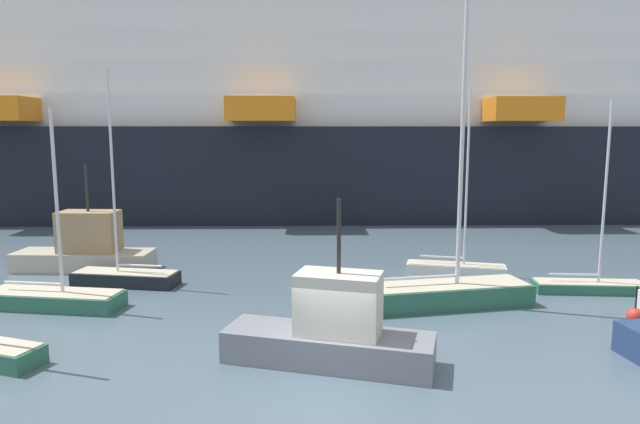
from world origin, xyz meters
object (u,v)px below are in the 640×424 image
(sailboat_4, at_px, (590,283))
(sailboat_6, at_px, (53,297))
(sailboat_1, at_px, (444,289))
(cruise_ship, at_px, (269,125))
(sailboat_5, at_px, (126,275))
(fishing_boat_1, at_px, (332,332))
(fishing_boat_2, at_px, (86,249))
(channel_buoy_0, at_px, (635,316))
(sailboat_3, at_px, (456,265))

(sailboat_4, xyz_separation_m, sailboat_6, (-22.63, -1.79, 0.04))
(sailboat_1, relative_size, cruise_ship, 0.11)
(sailboat_5, xyz_separation_m, fishing_boat_1, (9.16, -8.93, 0.56))
(sailboat_5, relative_size, fishing_boat_1, 1.47)
(fishing_boat_2, relative_size, channel_buoy_0, 4.92)
(sailboat_1, distance_m, cruise_ship, 30.95)
(channel_buoy_0, bearing_deg, fishing_boat_2, 160.09)
(channel_buoy_0, bearing_deg, sailboat_1, 160.63)
(sailboat_4, relative_size, sailboat_6, 1.05)
(fishing_boat_1, xyz_separation_m, cruise_ship, (-4.34, 34.36, 6.63))
(sailboat_6, distance_m, channel_buoy_0, 22.38)
(channel_buoy_0, xyz_separation_m, cruise_ship, (-15.64, 31.02, 7.34))
(sailboat_6, height_order, fishing_boat_2, sailboat_6)
(sailboat_6, relative_size, channel_buoy_0, 5.58)
(sailboat_5, distance_m, sailboat_6, 3.78)
(fishing_boat_2, bearing_deg, fishing_boat_1, -41.18)
(sailboat_1, height_order, fishing_boat_1, sailboat_1)
(sailboat_4, height_order, channel_buoy_0, sailboat_4)
(sailboat_4, distance_m, sailboat_6, 22.70)
(sailboat_4, distance_m, fishing_boat_1, 13.83)
(sailboat_1, distance_m, fishing_boat_2, 17.94)
(sailboat_4, height_order, fishing_boat_2, sailboat_4)
(sailboat_1, distance_m, channel_buoy_0, 6.91)
(sailboat_5, distance_m, fishing_boat_1, 12.80)
(fishing_boat_2, xyz_separation_m, channel_buoy_0, (23.35, -8.46, -0.80))
(sailboat_1, xyz_separation_m, sailboat_3, (1.82, 5.02, -0.23))
(sailboat_1, relative_size, channel_buoy_0, 10.01)
(fishing_boat_1, distance_m, fishing_boat_2, 16.86)
(sailboat_3, bearing_deg, cruise_ship, 128.75)
(fishing_boat_1, bearing_deg, fishing_boat_2, 151.76)
(fishing_boat_1, bearing_deg, sailboat_4, 48.51)
(sailboat_5, height_order, fishing_boat_2, sailboat_5)
(sailboat_5, distance_m, fishing_boat_2, 4.12)
(sailboat_1, height_order, sailboat_4, sailboat_1)
(sailboat_1, relative_size, fishing_boat_1, 2.14)
(sailboat_6, distance_m, fishing_boat_1, 12.33)
(sailboat_5, height_order, cruise_ship, cruise_ship)
(sailboat_1, bearing_deg, sailboat_5, 156.09)
(fishing_boat_1, distance_m, cruise_ship, 35.26)
(sailboat_5, distance_m, channel_buoy_0, 21.21)
(sailboat_4, bearing_deg, channel_buoy_0, -90.32)
(sailboat_1, xyz_separation_m, fishing_boat_1, (-4.79, -5.63, 0.34))
(sailboat_5, bearing_deg, sailboat_1, 176.82)
(sailboat_1, xyz_separation_m, sailboat_5, (-13.94, 3.30, -0.21))
(sailboat_1, bearing_deg, sailboat_4, 3.84)
(sailboat_3, distance_m, channel_buoy_0, 8.69)
(sailboat_3, relative_size, fishing_boat_2, 1.28)
(sailboat_3, distance_m, sailboat_5, 15.85)
(sailboat_1, relative_size, sailboat_3, 1.59)
(sailboat_1, bearing_deg, channel_buoy_0, -29.95)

